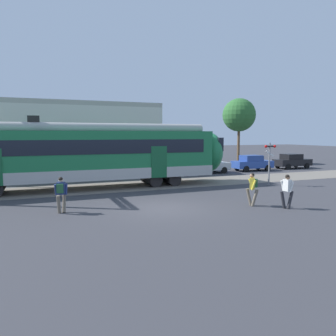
{
  "coord_description": "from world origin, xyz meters",
  "views": [
    {
      "loc": [
        -5.57,
        -14.55,
        3.57
      ],
      "look_at": [
        1.62,
        3.29,
        1.6
      ],
      "focal_mm": 35.0,
      "sensor_mm": 36.0,
      "label": 1
    }
  ],
  "objects_px": {
    "pedestrian_white": "(287,189)",
    "parked_car_silver": "(208,165)",
    "pedestrian_navy": "(61,192)",
    "pedestrian_yellow": "(253,186)",
    "parked_car_blue": "(252,163)",
    "crossing_signal": "(270,157)",
    "parked_car_black": "(292,161)"
  },
  "relations": [
    {
      "from": "parked_car_blue",
      "to": "parked_car_black",
      "type": "distance_m",
      "value": 5.29
    },
    {
      "from": "pedestrian_white",
      "to": "parked_car_blue",
      "type": "bearing_deg",
      "value": 59.21
    },
    {
      "from": "parked_car_black",
      "to": "crossing_signal",
      "type": "relative_size",
      "value": 1.34
    },
    {
      "from": "pedestrian_navy",
      "to": "parked_car_black",
      "type": "bearing_deg",
      "value": 25.8
    },
    {
      "from": "parked_car_black",
      "to": "pedestrian_white",
      "type": "bearing_deg",
      "value": -133.32
    },
    {
      "from": "pedestrian_navy",
      "to": "parked_car_silver",
      "type": "bearing_deg",
      "value": 39.1
    },
    {
      "from": "parked_car_silver",
      "to": "parked_car_black",
      "type": "relative_size",
      "value": 1.02
    },
    {
      "from": "parked_car_silver",
      "to": "parked_car_blue",
      "type": "distance_m",
      "value": 5.08
    },
    {
      "from": "crossing_signal",
      "to": "parked_car_black",
      "type": "bearing_deg",
      "value": 40.71
    },
    {
      "from": "pedestrian_white",
      "to": "parked_car_silver",
      "type": "bearing_deg",
      "value": 76.01
    },
    {
      "from": "pedestrian_navy",
      "to": "pedestrian_yellow",
      "type": "relative_size",
      "value": 1.0
    },
    {
      "from": "parked_car_blue",
      "to": "parked_car_black",
      "type": "height_order",
      "value": "same"
    },
    {
      "from": "parked_car_blue",
      "to": "parked_car_silver",
      "type": "bearing_deg",
      "value": -177.6
    },
    {
      "from": "parked_car_silver",
      "to": "crossing_signal",
      "type": "relative_size",
      "value": 1.36
    },
    {
      "from": "parked_car_blue",
      "to": "pedestrian_navy",
      "type": "bearing_deg",
      "value": -148.84
    },
    {
      "from": "pedestrian_navy",
      "to": "pedestrian_white",
      "type": "relative_size",
      "value": 1.0
    },
    {
      "from": "pedestrian_white",
      "to": "crossing_signal",
      "type": "bearing_deg",
      "value": 57.33
    },
    {
      "from": "pedestrian_yellow",
      "to": "parked_car_black",
      "type": "bearing_deg",
      "value": 42.12
    },
    {
      "from": "parked_car_silver",
      "to": "parked_car_black",
      "type": "distance_m",
      "value": 10.37
    },
    {
      "from": "pedestrian_navy",
      "to": "parked_car_silver",
      "type": "distance_m",
      "value": 17.69
    },
    {
      "from": "parked_car_silver",
      "to": "pedestrian_white",
      "type": "bearing_deg",
      "value": -103.99
    },
    {
      "from": "parked_car_silver",
      "to": "crossing_signal",
      "type": "bearing_deg",
      "value": -86.99
    },
    {
      "from": "pedestrian_navy",
      "to": "parked_car_silver",
      "type": "relative_size",
      "value": 0.41
    },
    {
      "from": "parked_car_blue",
      "to": "parked_car_black",
      "type": "xyz_separation_m",
      "value": [
        5.28,
        0.27,
        0.0
      ]
    },
    {
      "from": "parked_car_black",
      "to": "parked_car_silver",
      "type": "bearing_deg",
      "value": -177.32
    },
    {
      "from": "pedestrian_yellow",
      "to": "crossing_signal",
      "type": "height_order",
      "value": "crossing_signal"
    },
    {
      "from": "pedestrian_navy",
      "to": "parked_car_blue",
      "type": "distance_m",
      "value": 21.97
    },
    {
      "from": "pedestrian_navy",
      "to": "pedestrian_white",
      "type": "height_order",
      "value": "same"
    },
    {
      "from": "pedestrian_yellow",
      "to": "crossing_signal",
      "type": "bearing_deg",
      "value": 44.68
    },
    {
      "from": "parked_car_black",
      "to": "parked_car_blue",
      "type": "bearing_deg",
      "value": -177.05
    },
    {
      "from": "parked_car_silver",
      "to": "parked_car_blue",
      "type": "bearing_deg",
      "value": 2.4
    },
    {
      "from": "pedestrian_white",
      "to": "parked_car_silver",
      "type": "distance_m",
      "value": 14.7
    }
  ]
}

